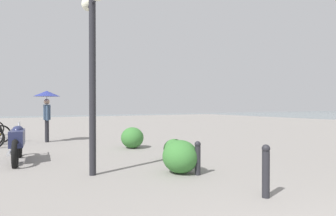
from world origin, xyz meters
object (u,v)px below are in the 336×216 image
Objects in this scene: lamppost at (92,53)px; pedestrian at (47,102)px; bollard_mid at (198,157)px; bollard_near at (266,170)px; motorcycle at (17,142)px.

lamppost reaches higher than pedestrian.
lamppost reaches higher than bollard_mid.
pedestrian is 7.74m from bollard_mid.
bollard_mid is (1.74, 0.07, -0.07)m from bollard_near.
bollard_near is at bearing -166.94° from pedestrian.
bollard_mid is (-7.36, -2.04, -1.23)m from pedestrian.
pedestrian is 9.41m from bollard_near.
lamppost is 5.34× the size of bollard_mid.
motorcycle is 2.57× the size of bollard_near.
bollard_near is (-9.10, -2.11, -1.16)m from pedestrian.
bollard_near is (-5.22, -3.30, -0.06)m from motorcycle.
motorcycle is 4.20m from pedestrian.
bollard_mid is at bearing -119.51° from lamppost.
lamppost reaches higher than motorcycle.
pedestrian is 2.85× the size of bollard_mid.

